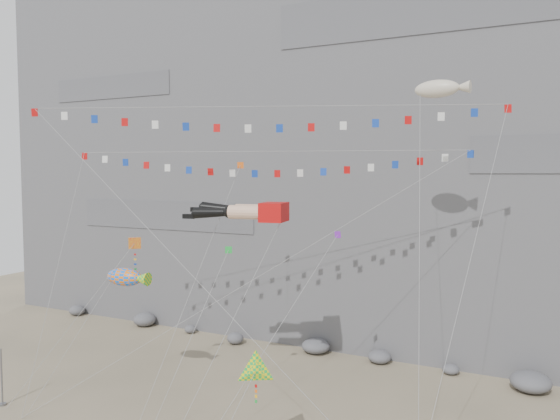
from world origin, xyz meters
name	(u,v)px	position (x,y,z in m)	size (l,w,h in m)	color
cliff	(367,98)	(0.00, 32.00, 25.00)	(80.00, 28.00, 50.00)	slate
talus_boulders	(316,346)	(0.00, 17.00, 0.60)	(60.00, 3.00, 1.20)	slate
anchor_pole_left	(2,377)	(-15.70, -3.35, 2.06)	(0.12, 0.12, 4.11)	slate
legs_kite	(246,212)	(-0.15, 4.50, 13.84)	(7.56, 13.50, 18.44)	#BD0C0B
flag_banner_upper	(266,152)	(-0.37, 7.87, 18.13)	(28.25, 16.44, 25.00)	#BD0C0B
flag_banner_lower	(264,107)	(1.45, 4.17, 20.97)	(29.67, 12.72, 24.89)	#BD0C0B
harlequin_kite	(134,244)	(-8.87, 2.93, 11.26)	(7.04, 7.75, 14.39)	red
fish_windsock	(124,277)	(-9.31, 2.30, 8.81)	(5.98, 6.36, 11.05)	orange
delta_kite	(256,371)	(4.35, -2.34, 5.45)	(2.27, 5.88, 7.62)	yellow
blimp_windsock	(437,90)	(11.86, 9.22, 22.10)	(4.11, 12.08, 24.82)	beige
small_kite_a	(238,171)	(-2.93, 8.18, 16.72)	(1.23, 14.99, 22.33)	orange
small_kite_b	(335,239)	(5.75, 6.37, 11.99)	(4.68, 13.36, 18.15)	purple
small_kite_c	(227,254)	(-1.12, 3.52, 10.94)	(1.03, 11.57, 15.65)	green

